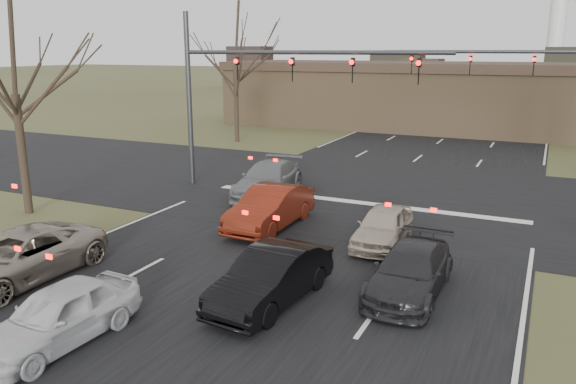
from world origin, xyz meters
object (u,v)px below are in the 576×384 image
at_px(mast_arm_near, 250,79).
at_px(car_white_sedan, 59,315).
at_px(car_black_hatch, 271,277).
at_px(car_grey_ahead, 268,179).
at_px(building, 484,97).
at_px(car_red_ahead, 270,208).
at_px(mast_arm_far, 540,76).
at_px(car_charcoal_sedan, 410,271).
at_px(car_silver_suv, 17,257).
at_px(car_silver_ahead, 383,226).

bearing_deg(mast_arm_near, car_white_sedan, -78.50).
bearing_deg(car_white_sedan, car_black_hatch, 52.50).
xyz_separation_m(mast_arm_near, car_grey_ahead, (1.11, -0.50, -4.33)).
distance_m(building, car_grey_ahead, 26.29).
bearing_deg(car_red_ahead, car_grey_ahead, 118.67).
xyz_separation_m(car_grey_ahead, car_red_ahead, (2.16, -4.07, 0.01)).
relative_size(building, car_black_hatch, 9.96).
bearing_deg(car_red_ahead, mast_arm_far, 61.50).
xyz_separation_m(mast_arm_near, car_white_sedan, (2.84, -13.98, -4.41)).
distance_m(car_white_sedan, car_charcoal_sedan, 8.68).
bearing_deg(car_grey_ahead, car_black_hatch, -70.37).
bearing_deg(car_black_hatch, mast_arm_near, 125.87).
bearing_deg(building, car_black_hatch, -91.75).
relative_size(mast_arm_near, car_charcoal_sedan, 2.82).
bearing_deg(building, car_silver_suv, -102.44).
bearing_deg(mast_arm_near, car_black_hatch, -58.81).
height_order(mast_arm_near, mast_arm_far, same).
distance_m(mast_arm_far, car_silver_suv, 25.51).
relative_size(car_black_hatch, car_grey_ahead, 0.83).
bearing_deg(car_silver_suv, car_red_ahead, 60.90).
distance_m(building, mast_arm_near, 26.14).
xyz_separation_m(mast_arm_far, car_black_hatch, (-5.26, -20.17, -4.32)).
bearing_deg(mast_arm_near, car_silver_suv, -94.39).
distance_m(car_red_ahead, car_silver_ahead, 4.24).
bearing_deg(car_charcoal_sedan, car_grey_ahead, 137.15).
distance_m(mast_arm_far, car_silver_ahead, 15.80).
distance_m(mast_arm_near, car_white_sedan, 14.93).
height_order(car_charcoal_sedan, car_silver_ahead, car_silver_ahead).
height_order(building, car_charcoal_sedan, building).
bearing_deg(car_grey_ahead, car_charcoal_sedan, -51.01).
relative_size(building, mast_arm_near, 3.50).
xyz_separation_m(car_silver_suv, car_charcoal_sedan, (10.15, 3.82, -0.08)).
xyz_separation_m(mast_arm_near, car_black_hatch, (6.16, -10.17, -4.37)).
xyz_separation_m(building, car_charcoal_sedan, (2.00, -33.10, -2.04)).
xyz_separation_m(building, car_grey_ahead, (-6.12, -25.50, -1.92)).
bearing_deg(car_grey_ahead, building, 68.61).
height_order(mast_arm_near, car_silver_ahead, mast_arm_near).
bearing_deg(building, car_charcoal_sedan, -86.54).
height_order(car_black_hatch, car_silver_ahead, car_black_hatch).
bearing_deg(mast_arm_far, car_red_ahead, -119.18).
height_order(building, mast_arm_far, mast_arm_far).
bearing_deg(mast_arm_far, car_grey_ahead, -134.45).
distance_m(building, car_charcoal_sedan, 33.22).
bearing_deg(car_black_hatch, building, 92.94).
bearing_deg(car_grey_ahead, mast_arm_near, 147.93).
bearing_deg(car_red_ahead, mast_arm_near, 126.33).
bearing_deg(car_white_sedan, car_red_ahead, 90.90).
bearing_deg(car_silver_suv, building, 78.17).
distance_m(car_grey_ahead, car_red_ahead, 4.61).
bearing_deg(car_charcoal_sedan, mast_arm_near, 139.00).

